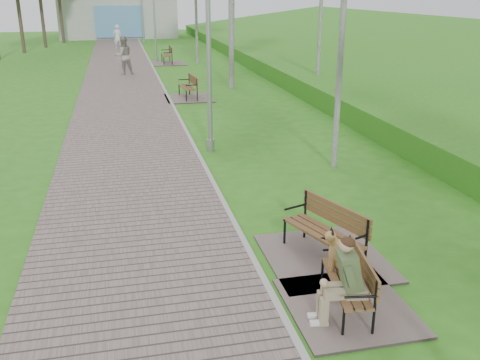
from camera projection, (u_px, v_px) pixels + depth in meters
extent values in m
cube|color=#685754|center=(123.00, 98.00, 21.00)|extent=(3.50, 67.00, 0.04)
cube|color=#999993|center=(168.00, 96.00, 21.36)|extent=(0.10, 67.00, 0.05)
cube|color=#419224|center=(457.00, 92.00, 22.48)|extent=(14.00, 70.00, 1.60)
cube|color=#9E9E99|center=(118.00, 14.00, 47.50)|extent=(10.00, 5.00, 4.00)
cube|color=#4E82AF|center=(119.00, 22.00, 45.28)|extent=(4.00, 0.20, 2.60)
cube|color=#685754|center=(348.00, 307.00, 7.17)|extent=(1.59, 1.77, 0.04)
cube|color=brown|center=(346.00, 283.00, 7.04)|extent=(0.60, 1.37, 0.04)
cube|color=brown|center=(363.00, 266.00, 6.97)|extent=(0.24, 1.32, 0.29)
cube|color=#685754|center=(324.00, 258.00, 8.49)|extent=(1.82, 2.03, 0.04)
cube|color=brown|center=(323.00, 233.00, 8.34)|extent=(0.95, 1.58, 0.04)
cube|color=brown|center=(336.00, 214.00, 8.37)|extent=(0.56, 1.44, 0.33)
cube|color=#685754|center=(189.00, 98.00, 21.01)|extent=(1.81, 2.01, 0.04)
cube|color=brown|center=(188.00, 87.00, 20.85)|extent=(0.57, 1.54, 0.04)
cube|color=brown|center=(193.00, 80.00, 20.83)|extent=(0.16, 1.51, 0.33)
cube|color=#685754|center=(168.00, 63.00, 30.95)|extent=(1.99, 2.22, 0.04)
cube|color=brown|center=(167.00, 55.00, 30.78)|extent=(0.52, 1.67, 0.04)
cube|color=brown|center=(171.00, 50.00, 30.74)|extent=(0.06, 1.66, 0.37)
cylinder|color=#96999E|center=(211.00, 145.00, 14.16)|extent=(0.21, 0.21, 0.31)
cylinder|color=#96999E|center=(209.00, 51.00, 13.34)|extent=(0.12, 0.12, 5.19)
cylinder|color=#96999E|center=(157.00, 59.00, 31.83)|extent=(0.19, 0.19, 0.28)
cylinder|color=#96999E|center=(155.00, 21.00, 31.09)|extent=(0.11, 0.11, 4.71)
cylinder|color=#96999E|center=(144.00, 41.00, 42.75)|extent=(0.19, 0.19, 0.29)
cylinder|color=#96999E|center=(142.00, 12.00, 41.99)|extent=(0.12, 0.12, 4.83)
imported|color=silver|center=(117.00, 37.00, 38.24)|extent=(0.72, 0.57, 1.71)
imported|color=gray|center=(124.00, 56.00, 26.52)|extent=(1.09, 0.95, 1.90)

